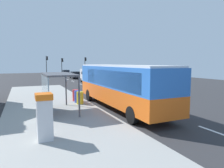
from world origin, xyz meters
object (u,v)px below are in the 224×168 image
at_px(recycling_bin_yellow, 80,98).
at_px(recycling_bin_blue, 78,97).
at_px(white_van, 90,75).
at_px(recycling_bin_red, 76,95).
at_px(ticket_machine, 45,116).
at_px(bus_shelter, 54,83).
at_px(traffic_light_far_side, 47,63).
at_px(sedan_far, 75,75).
at_px(traffic_light_near_side, 85,64).
at_px(traffic_light_median, 62,64).
at_px(bus, 120,84).
at_px(sedan_near, 66,73).

bearing_deg(recycling_bin_yellow, recycling_bin_blue, 90.00).
bearing_deg(white_van, recycling_bin_red, -111.83).
bearing_deg(ticket_machine, bus_shelter, 77.37).
xyz_separation_m(recycling_bin_blue, traffic_light_far_side, (1.10, 30.96, 2.59)).
bearing_deg(sedan_far, bus_shelter, -106.47).
distance_m(recycling_bin_yellow, bus_shelter, 3.21).
distance_m(white_van, traffic_light_near_side, 14.00).
bearing_deg(traffic_light_median, traffic_light_far_side, -167.14).
relative_size(bus, sedan_near, 2.47).
bearing_deg(recycling_bin_red, white_van, 68.17).
distance_m(ticket_machine, recycling_bin_blue, 7.95).
xyz_separation_m(sedan_near, traffic_light_median, (-1.89, -5.68, 2.23)).
height_order(white_van, traffic_light_near_side, traffic_light_near_side).
xyz_separation_m(sedan_far, recycling_bin_yellow, (-6.50, -27.65, -0.14)).
relative_size(recycling_bin_blue, bus_shelter, 0.24).
bearing_deg(traffic_light_median, recycling_bin_yellow, -98.08).
relative_size(sedan_far, bus_shelter, 1.11).
height_order(sedan_near, recycling_bin_red, sedan_near).
relative_size(bus, recycling_bin_yellow, 11.60).
bearing_deg(ticket_machine, recycling_bin_blue, 65.68).
height_order(bus, ticket_machine, bus).
bearing_deg(recycling_bin_blue, sedan_near, 80.15).
bearing_deg(sedan_far, bus, -97.73).
relative_size(white_van, recycling_bin_yellow, 5.50).
bearing_deg(recycling_bin_blue, recycling_bin_red, 90.00).
bearing_deg(recycling_bin_yellow, sedan_far, 76.77).
xyz_separation_m(sedan_far, ticket_machine, (-9.77, -34.18, 0.38)).
xyz_separation_m(white_van, recycling_bin_yellow, (-6.40, -17.38, -0.69)).
xyz_separation_m(traffic_light_near_side, traffic_light_median, (-5.10, 1.60, -0.13)).
bearing_deg(sedan_far, traffic_light_near_side, 45.03).
bearing_deg(bus_shelter, ticket_machine, -102.63).
bearing_deg(traffic_light_far_side, bus_shelter, -95.65).
distance_m(sedan_near, recycling_bin_yellow, 38.69).
bearing_deg(recycling_bin_yellow, recycling_bin_red, 90.00).
xyz_separation_m(traffic_light_median, bus_shelter, (-6.82, -34.28, -0.92)).
height_order(bus, traffic_light_far_side, traffic_light_far_side).
relative_size(white_van, traffic_light_near_side, 1.11).
xyz_separation_m(ticket_machine, bus_shelter, (1.05, 4.70, 0.93)).
height_order(recycling_bin_blue, traffic_light_near_side, traffic_light_near_side).
xyz_separation_m(bus, sedan_near, (4.01, 40.05, -1.05)).
relative_size(bus, sedan_far, 2.47).
height_order(recycling_bin_blue, recycling_bin_red, same).
bearing_deg(traffic_light_median, white_van, -83.21).
xyz_separation_m(ticket_machine, recycling_bin_blue, (3.27, 7.23, -0.52)).
height_order(recycling_bin_yellow, traffic_light_far_side, traffic_light_far_side).
relative_size(recycling_bin_blue, traffic_light_far_side, 0.19).
bearing_deg(recycling_bin_yellow, white_van, 69.78).
relative_size(traffic_light_near_side, traffic_light_far_side, 0.97).
height_order(white_van, sedan_near, white_van).
bearing_deg(traffic_light_far_side, recycling_bin_red, -92.08).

